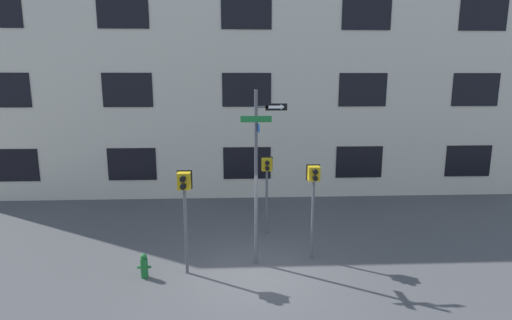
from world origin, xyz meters
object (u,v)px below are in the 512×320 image
(fire_hydrant, at_px, (144,266))
(street_sign_pole, at_px, (258,166))
(pedestrian_signal_right, at_px, (314,186))
(pedestrian_signal_across, at_px, (267,174))
(pedestrian_signal_left, at_px, (184,194))

(fire_hydrant, bearing_deg, street_sign_pole, 12.64)
(pedestrian_signal_right, xyz_separation_m, pedestrian_signal_across, (-1.13, 1.95, -0.10))
(pedestrian_signal_right, bearing_deg, pedestrian_signal_left, -168.30)
(fire_hydrant, bearing_deg, pedestrian_signal_across, 40.56)
(pedestrian_signal_right, relative_size, fire_hydrant, 4.16)
(pedestrian_signal_left, relative_size, pedestrian_signal_across, 1.07)
(pedestrian_signal_right, height_order, fire_hydrant, pedestrian_signal_right)
(street_sign_pole, distance_m, pedestrian_signal_left, 2.03)
(street_sign_pole, bearing_deg, pedestrian_signal_left, -165.99)
(pedestrian_signal_left, distance_m, pedestrian_signal_across, 3.50)
(street_sign_pole, xyz_separation_m, fire_hydrant, (-2.94, -0.66, -2.43))
(street_sign_pole, distance_m, pedestrian_signal_across, 2.34)
(pedestrian_signal_across, bearing_deg, pedestrian_signal_right, -59.95)
(pedestrian_signal_right, bearing_deg, street_sign_pole, -171.21)
(pedestrian_signal_left, xyz_separation_m, pedestrian_signal_across, (2.27, 2.66, -0.14))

